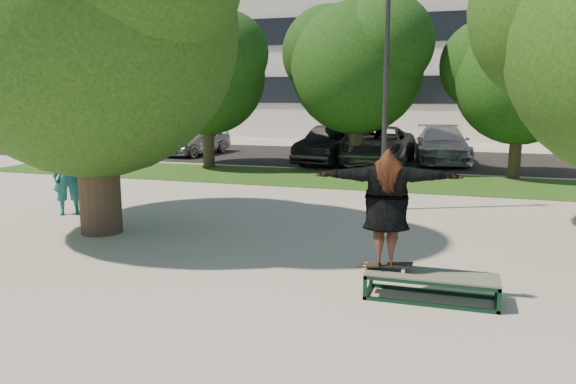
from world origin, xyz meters
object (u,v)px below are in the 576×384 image
(grind_box, at_px, (431,287))
(car_dark, at_px, (333,145))
(bystander, at_px, (68,175))
(tree_left, at_px, (88,10))
(lamppost, at_px, (386,79))
(car_silver_a, at_px, (196,139))
(car_grey, at_px, (378,146))
(car_silver_b, at_px, (442,144))

(grind_box, bearing_deg, car_dark, 108.04)
(bystander, bearing_deg, tree_left, -67.74)
(lamppost, bearing_deg, car_dark, 110.59)
(grind_box, relative_size, car_silver_a, 0.43)
(car_grey, distance_m, car_silver_b, 2.85)
(lamppost, bearing_deg, car_grey, 99.10)
(car_dark, bearing_deg, car_silver_b, 34.02)
(grind_box, distance_m, car_silver_b, 16.28)
(grind_box, xyz_separation_m, car_dark, (-4.69, 14.41, 0.57))
(tree_left, distance_m, car_silver_a, 15.03)
(lamppost, distance_m, car_dark, 9.39)
(car_silver_a, distance_m, car_silver_b, 10.99)
(car_dark, relative_size, car_grey, 0.84)
(lamppost, relative_size, car_grey, 1.12)
(car_silver_a, bearing_deg, tree_left, -64.36)
(lamppost, xyz_separation_m, car_silver_b, (0.98, 10.35, -2.42))
(tree_left, xyz_separation_m, car_silver_a, (-4.71, 13.78, -3.71))
(tree_left, bearing_deg, car_grey, 73.01)
(bystander, xyz_separation_m, car_silver_b, (7.95, 13.10, -0.20))
(car_dark, xyz_separation_m, car_grey, (1.78, 0.30, 0.00))
(lamppost, xyz_separation_m, bystander, (-6.97, -2.75, -2.22))
(bystander, xyz_separation_m, car_dark, (3.78, 11.25, -0.17))
(bystander, height_order, car_silver_b, bystander)
(car_silver_a, relative_size, car_silver_b, 0.82)
(tree_left, height_order, car_grey, tree_left)
(car_silver_a, bearing_deg, lamppost, -37.87)
(bystander, distance_m, car_silver_b, 15.33)
(bystander, bearing_deg, lamppost, -11.65)
(grind_box, bearing_deg, car_silver_a, 126.06)
(tree_left, distance_m, car_dark, 13.10)
(car_silver_a, height_order, car_grey, car_grey)
(car_silver_a, bearing_deg, car_grey, -0.39)
(bystander, bearing_deg, car_silver_b, 25.56)
(grind_box, distance_m, bystander, 9.07)
(grind_box, xyz_separation_m, bystander, (-8.47, 3.16, 0.74))
(bystander, bearing_deg, car_silver_a, 70.31)
(car_grey, relative_size, car_silver_b, 1.08)
(grind_box, height_order, car_grey, car_grey)
(tree_left, height_order, car_dark, tree_left)
(lamppost, height_order, bystander, lamppost)
(grind_box, height_order, car_silver_a, car_silver_a)
(car_silver_a, xyz_separation_m, car_silver_b, (10.98, 0.47, 0.03))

